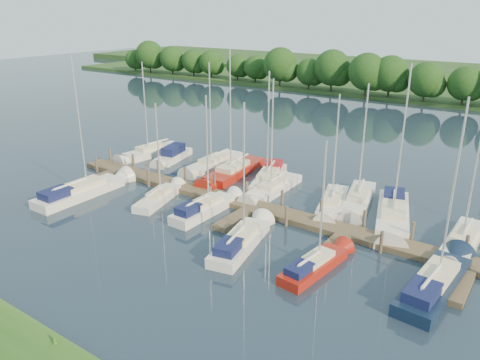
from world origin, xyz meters
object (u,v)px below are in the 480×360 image
Objects in this scene: dock at (251,210)px; motorboat at (173,157)px; sailboat_n_0 at (150,153)px; sailboat_n_5 at (272,189)px; sailboat_s_2 at (205,209)px.

dock is 6.48× the size of motorboat.
sailboat_n_5 is (16.75, -1.72, -0.01)m from sailboat_n_0.
dock is 3.77× the size of sailboat_n_0.
sailboat_s_2 is at bearing -140.86° from dock.
sailboat_n_0 is at bearing 160.15° from dock.
motorboat is at bearing 155.58° from dock.
sailboat_n_0 reaches higher than dock.
motorboat is at bearing -170.27° from sailboat_n_0.
dock is 4.08× the size of sailboat_s_2.
sailboat_n_5 is at bearing 74.21° from sailboat_s_2.
sailboat_s_2 reaches higher than dock.
sailboat_s_2 is at bearing 72.65° from sailboat_n_5.
dock is at bearing 39.77° from sailboat_s_2.
sailboat_n_5 is at bearing -179.73° from sailboat_n_0.
sailboat_n_0 reaches higher than motorboat.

